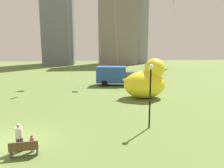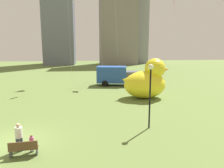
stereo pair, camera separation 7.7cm
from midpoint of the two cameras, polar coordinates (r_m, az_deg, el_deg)
The scene contains 8 objects.
ground_plane at distance 15.48m, azimuth -24.18°, elevation -13.69°, with size 140.00×140.00×0.00m, color olive.
park_bench at distance 13.27m, azimuth -22.11°, elevation -15.40°, with size 1.56×0.61×0.90m.
person_adult at distance 13.79m, azimuth -23.17°, elevation -12.43°, with size 0.41×0.41×1.67m.
person_child at distance 13.59m, azimuth -20.22°, elevation -14.23°, with size 0.25×0.25×1.01m.
giant_inflatable_duck at distance 25.06m, azimuth 9.14°, elevation 0.71°, with size 5.50×3.53×4.56m.
lamppost at distance 15.63m, azimuth 10.18°, elevation -0.15°, with size 0.38×0.38×4.72m.
box_truck at distance 32.60m, azimuth 1.18°, elevation 2.17°, with size 6.31×3.25×2.85m.
city_skyline at distance 72.27m, azimuth -1.90°, elevation 18.28°, with size 32.63×15.42×35.99m.
Camera 2 is at (4.78, -13.43, 6.05)m, focal length 34.73 mm.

